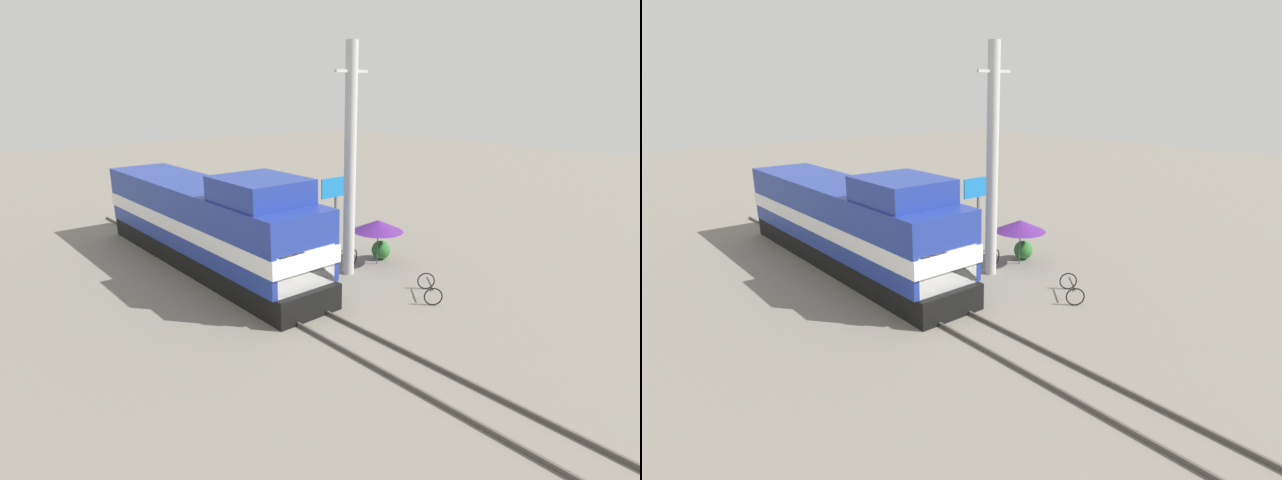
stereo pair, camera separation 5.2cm
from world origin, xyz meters
The scene contains 11 objects.
ground_plane centered at (0.00, 0.00, 0.00)m, with size 120.00×120.00×0.00m, color slate.
rail_near centered at (-0.72, 0.00, 0.07)m, with size 0.08×31.99×0.15m, color #4C4742.
rail_far centered at (0.72, 0.00, 0.07)m, with size 0.08×31.99×0.15m, color #4C4742.
locomotive centered at (0.00, 3.37, 2.11)m, with size 3.20×16.09×4.91m.
utility_pole centered at (4.38, -1.53, 5.09)m, with size 1.80×0.52×10.12m.
vendor_umbrella centered at (6.30, -1.54, 1.94)m, with size 2.43×2.43×2.21m.
billboard_sign centered at (7.92, 3.20, 2.63)m, with size 2.13×0.12×3.44m.
shrub_cluster centered at (7.00, -1.16, 0.47)m, with size 0.94×0.94×0.94m, color #2D722D.
person_bystander centered at (3.48, 0.61, 0.84)m, with size 0.34×0.34×1.56m.
bicycle centered at (5.07, -0.03, 0.38)m, with size 1.41×1.98×0.74m.
bicycle_spare centered at (4.99, -5.70, 0.38)m, with size 1.70×1.76×0.74m.
Camera 2 is at (-10.74, -17.13, 8.31)m, focal length 28.00 mm.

